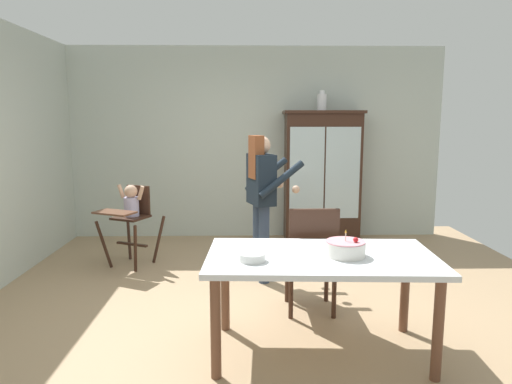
% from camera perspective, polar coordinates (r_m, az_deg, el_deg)
% --- Properties ---
extents(ground_plane, '(6.24, 6.24, 0.00)m').
position_cam_1_polar(ground_plane, '(4.32, 0.53, -14.04)').
color(ground_plane, tan).
extents(wall_back, '(5.32, 0.06, 2.70)m').
position_cam_1_polar(wall_back, '(6.61, -0.17, 6.06)').
color(wall_back, beige).
rests_on(wall_back, ground_plane).
extents(china_cabinet, '(1.09, 0.48, 1.81)m').
position_cam_1_polar(china_cabinet, '(6.47, 8.20, 2.00)').
color(china_cabinet, '#382116').
rests_on(china_cabinet, ground_plane).
extents(ceramic_vase, '(0.13, 0.13, 0.27)m').
position_cam_1_polar(ceramic_vase, '(6.43, 8.18, 11.04)').
color(ceramic_vase, white).
rests_on(ceramic_vase, china_cabinet).
extents(high_chair_with_toddler, '(0.76, 0.83, 0.95)m').
position_cam_1_polar(high_chair_with_toddler, '(5.49, -15.28, -2.21)').
color(high_chair_with_toddler, '#382116').
rests_on(high_chair_with_toddler, ground_plane).
extents(adult_person, '(0.62, 0.61, 1.53)m').
position_cam_1_polar(adult_person, '(4.75, 0.73, 0.25)').
color(adult_person, '#33425B').
rests_on(adult_person, ground_plane).
extents(dining_table, '(1.66, 0.96, 0.74)m').
position_cam_1_polar(dining_table, '(3.35, 8.05, -9.20)').
color(dining_table, silver).
rests_on(dining_table, ground_plane).
extents(birthday_cake, '(0.28, 0.28, 0.19)m').
position_cam_1_polar(birthday_cake, '(3.31, 11.03, -6.89)').
color(birthday_cake, white).
rests_on(birthday_cake, dining_table).
extents(serving_bowl, '(0.18, 0.18, 0.05)m').
position_cam_1_polar(serving_bowl, '(3.14, -0.47, -8.09)').
color(serving_bowl, silver).
rests_on(serving_bowl, dining_table).
extents(dining_chair_far_side, '(0.44, 0.44, 0.96)m').
position_cam_1_polar(dining_chair_far_side, '(4.01, 6.96, -7.51)').
color(dining_chair_far_side, '#382116').
rests_on(dining_chair_far_side, ground_plane).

